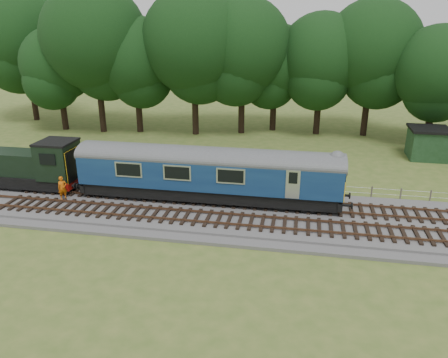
# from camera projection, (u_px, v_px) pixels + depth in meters

# --- Properties ---
(ground) EXTENTS (120.00, 120.00, 0.00)m
(ground) POSITION_uv_depth(u_px,v_px,m) (254.00, 217.00, 28.93)
(ground) COLOR #496625
(ground) RESTS_ON ground
(ballast) EXTENTS (70.00, 7.00, 0.35)m
(ballast) POSITION_uv_depth(u_px,v_px,m) (254.00, 214.00, 28.87)
(ballast) COLOR #4C4C4F
(ballast) RESTS_ON ground
(track_north) EXTENTS (67.20, 2.40, 0.21)m
(track_north) POSITION_uv_depth(u_px,v_px,m) (257.00, 203.00, 30.08)
(track_north) COLOR black
(track_north) RESTS_ON ballast
(track_south) EXTENTS (67.20, 2.40, 0.21)m
(track_south) POSITION_uv_depth(u_px,v_px,m) (251.00, 221.00, 27.31)
(track_south) COLOR black
(track_south) RESTS_ON ballast
(fence) EXTENTS (64.00, 0.12, 1.00)m
(fence) POSITION_uv_depth(u_px,v_px,m) (261.00, 192.00, 33.08)
(fence) COLOR #6B6054
(fence) RESTS_ON ground
(tree_line) EXTENTS (70.00, 8.00, 18.00)m
(tree_line) POSITION_uv_depth(u_px,v_px,m) (277.00, 134.00, 49.21)
(tree_line) COLOR black
(tree_line) RESTS_ON ground
(dmu_railcar) EXTENTS (18.05, 2.86, 3.88)m
(dmu_railcar) POSITION_uv_depth(u_px,v_px,m) (208.00, 170.00, 29.89)
(dmu_railcar) COLOR black
(dmu_railcar) RESTS_ON ground
(shunter_loco) EXTENTS (8.91, 2.60, 3.38)m
(shunter_loco) POSITION_uv_depth(u_px,v_px,m) (26.00, 167.00, 32.48)
(shunter_loco) COLOR black
(shunter_loco) RESTS_ON ground
(worker) EXTENTS (0.72, 0.71, 1.68)m
(worker) POSITION_uv_depth(u_px,v_px,m) (62.00, 188.00, 30.55)
(worker) COLOR #DD630B
(worker) RESTS_ON ballast
(shed) EXTENTS (3.58, 3.58, 2.89)m
(shed) POSITION_uv_depth(u_px,v_px,m) (428.00, 143.00, 40.48)
(shed) COLOR #1A391C
(shed) RESTS_ON ground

